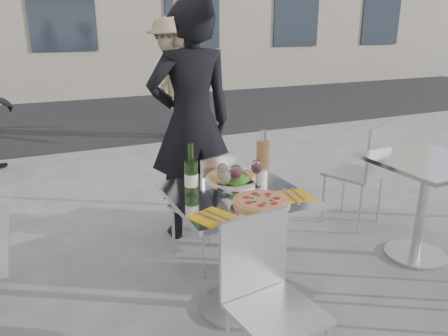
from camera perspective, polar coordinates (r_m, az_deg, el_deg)
name	(u,v)px	position (r m, az deg, el deg)	size (l,w,h in m)	color
ground	(234,307)	(2.79, 1.35, -17.74)	(80.00, 80.00, 0.00)	slate
street_asphalt	(84,116)	(8.74, -17.84, 6.48)	(24.00, 5.00, 0.00)	black
main_table	(235,227)	(2.51, 1.45, -7.73)	(0.72, 0.72, 0.75)	#B7BABF
side_table_right	(425,188)	(3.40, 24.78, -2.40)	(0.72, 0.72, 0.75)	#B7BABF
chair_far	(214,200)	(2.98, -1.33, -4.24)	(0.49, 0.50, 0.85)	silver
chair_near	(266,289)	(2.08, 5.50, -15.49)	(0.41, 0.42, 0.82)	silver
side_chair_rfar	(365,167)	(3.79, 17.95, 0.16)	(0.52, 0.53, 0.89)	silver
woman_diner	(191,123)	(3.38, -4.30, 5.90)	(0.67, 0.44, 1.85)	black
pedestrian_b	(171,79)	(6.62, -6.96, 11.48)	(1.14, 0.66, 1.77)	#8D7B5B
pizza_near	(261,201)	(2.29, 4.92, -4.35)	(0.30, 0.30, 0.02)	#E7AC5A
pizza_far	(231,177)	(2.64, 0.96, -1.13)	(0.32, 0.32, 0.03)	white
salad_plate	(236,180)	(2.52, 1.62, -1.54)	(0.22, 0.22, 0.09)	white
wine_bottle	(191,176)	(2.36, -4.29, -0.99)	(0.07, 0.08, 0.29)	#31531F
carafe	(263,158)	(2.67, 5.08, 1.36)	(0.08, 0.08, 0.29)	tan
sugar_shaker	(262,176)	(2.54, 4.93, -1.06)	(0.06, 0.06, 0.11)	white
wineglass_white_a	(225,177)	(2.35, 0.08, -1.18)	(0.07, 0.07, 0.16)	white
wineglass_white_b	(222,172)	(2.43, -0.22, -0.47)	(0.07, 0.07, 0.16)	white
wineglass_red_a	(236,173)	(2.41, 1.55, -0.65)	(0.07, 0.07, 0.16)	white
wineglass_red_b	(257,168)	(2.50, 4.33, 0.04)	(0.07, 0.07, 0.16)	white
napkin_left	(212,217)	(2.13, -1.56, -6.39)	(0.23, 0.23, 0.01)	gold
napkin_right	(294,195)	(2.41, 9.12, -3.56)	(0.20, 0.20, 0.01)	gold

